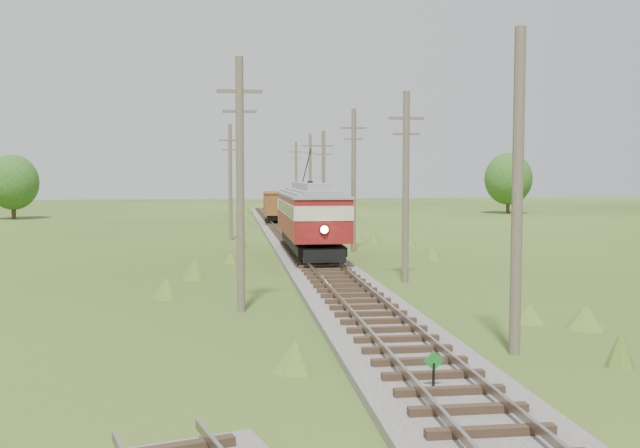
{
  "coord_description": "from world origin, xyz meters",
  "views": [
    {
      "loc": [
        -4.58,
        -13.3,
        4.9
      ],
      "look_at": [
        0.0,
        22.66,
        2.36
      ],
      "focal_mm": 40.0,
      "sensor_mm": 36.0,
      "label": 1
    }
  ],
  "objects": [
    {
      "name": "utility_pole_r_3",
      "position": [
        3.2,
        31.0,
        4.63
      ],
      "size": [
        1.6,
        0.3,
        9.0
      ],
      "color": "brown",
      "rests_on": "ground"
    },
    {
      "name": "utility_pole_r_5",
      "position": [
        3.4,
        57.0,
        4.58
      ],
      "size": [
        1.6,
        0.3,
        8.9
      ],
      "color": "brown",
      "rests_on": "ground"
    },
    {
      "name": "gravel_pile",
      "position": [
        4.68,
        49.32,
        0.58
      ],
      "size": [
        3.39,
        3.6,
        1.23
      ],
      "color": "gray",
      "rests_on": "ground"
    },
    {
      "name": "utility_pole_l_a",
      "position": [
        -4.2,
        12.0,
        4.63
      ],
      "size": [
        1.6,
        0.3,
        9.0
      ],
      "color": "brown",
      "rests_on": "ground"
    },
    {
      "name": "utility_pole_r_2",
      "position": [
        3.3,
        18.0,
        4.42
      ],
      "size": [
        1.6,
        0.3,
        8.6
      ],
      "color": "brown",
      "rests_on": "ground"
    },
    {
      "name": "switch_marker",
      "position": [
        -0.2,
        1.5,
        0.63
      ],
      "size": [
        0.45,
        0.06,
        1.08
      ],
      "color": "black",
      "rests_on": "ground"
    },
    {
      "name": "tree_mid_b",
      "position": [
        30.0,
        72.0,
        4.33
      ],
      "size": [
        5.88,
        5.88,
        7.57
      ],
      "color": "#38281C",
      "rests_on": "ground"
    },
    {
      "name": "tree_mid_a",
      "position": [
        -28.0,
        68.0,
        4.02
      ],
      "size": [
        5.46,
        5.46,
        7.03
      ],
      "color": "#38281C",
      "rests_on": "ground"
    },
    {
      "name": "utility_pole_r_4",
      "position": [
        3.0,
        44.0,
        4.32
      ],
      "size": [
        1.6,
        0.3,
        8.4
      ],
      "color": "brown",
      "rests_on": "ground"
    },
    {
      "name": "streetcar",
      "position": [
        -0.0,
        27.14,
        2.69
      ],
      "size": [
        2.99,
        12.76,
        5.82
      ],
      "rotation": [
        0.0,
        0.0,
        -0.0
      ],
      "color": "black",
      "rests_on": "ground"
    },
    {
      "name": "railbed_main",
      "position": [
        0.0,
        34.0,
        0.19
      ],
      "size": [
        3.6,
        96.0,
        0.57
      ],
      "color": "#605B54",
      "rests_on": "ground"
    },
    {
      "name": "gondola",
      "position": [
        0.0,
        55.06,
        1.99
      ],
      "size": [
        2.89,
        8.07,
        2.65
      ],
      "rotation": [
        0.0,
        0.0,
        -0.04
      ],
      "color": "black",
      "rests_on": "ground"
    },
    {
      "name": "ground",
      "position": [
        0.0,
        0.0,
        0.0
      ],
      "size": [
        260.0,
        260.0,
        0.0
      ],
      "primitive_type": "plane",
      "color": "#284615",
      "rests_on": "ground"
    },
    {
      "name": "utility_pole_l_b",
      "position": [
        -4.5,
        40.0,
        4.42
      ],
      "size": [
        1.6,
        0.3,
        8.6
      ],
      "color": "brown",
      "rests_on": "ground"
    },
    {
      "name": "utility_pole_r_6",
      "position": [
        3.2,
        70.0,
        4.47
      ],
      "size": [
        1.6,
        0.3,
        8.7
      ],
      "color": "brown",
      "rests_on": "ground"
    },
    {
      "name": "utility_pole_r_1",
      "position": [
        3.1,
        5.0,
        4.4
      ],
      "size": [
        0.3,
        0.3,
        8.8
      ],
      "color": "brown",
      "rests_on": "ground"
    }
  ]
}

